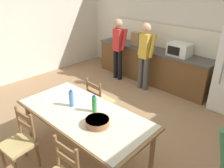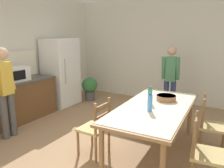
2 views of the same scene
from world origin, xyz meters
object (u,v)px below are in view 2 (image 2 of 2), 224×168
refrigerator (61,72)px  potted_plant (90,87)px  chair_side_near_right (211,125)px  dining_table (155,111)px  bottle_off_centre (150,95)px  microwave (15,74)px  person_by_table (170,77)px  chair_side_near_left (205,153)px  person_at_counter (5,88)px  bottle_near_centre (150,103)px  chair_side_far_left (96,128)px  serving_bowl (166,97)px

refrigerator → potted_plant: refrigerator is taller
chair_side_near_right → potted_plant: 3.62m
dining_table → bottle_off_centre: (0.10, 0.13, 0.20)m
microwave → person_by_table: 3.44m
bottle_off_centre → potted_plant: 3.07m
chair_side_near_left → person_at_counter: bearing=89.1°
dining_table → bottle_off_centre: bearing=51.2°
refrigerator → chair_side_near_left: 4.17m
chair_side_near_left → bottle_near_centre: bearing=69.9°
refrigerator → chair_side_far_left: (-1.69, -2.24, -0.44)m
refrigerator → chair_side_far_left: 2.84m
chair_side_near_left → refrigerator: bearing=60.0°
dining_table → chair_side_near_right: 0.95m
dining_table → person_at_counter: person_at_counter is taller
chair_side_far_left → chair_side_near_right: 1.84m
bottle_off_centre → chair_side_near_right: 1.09m
potted_plant → refrigerator: bearing=147.9°
bottle_off_centre → chair_side_far_left: 1.00m
bottle_near_centre → bottle_off_centre: bearing=20.2°
dining_table → chair_side_near_left: size_ratio=2.35×
person_by_table → potted_plant: 2.35m
dining_table → serving_bowl: bearing=-9.5°
person_at_counter → chair_side_near_left: bearing=-174.3°
serving_bowl → chair_side_far_left: size_ratio=0.35×
microwave → chair_side_near_right: bearing=-80.0°
bottle_off_centre → potted_plant: size_ratio=0.40×
bottle_off_centre → chair_side_near_right: (0.40, -0.90, -0.47)m
refrigerator → chair_side_near_right: 3.87m
microwave → chair_side_far_left: size_ratio=0.55×
refrigerator → person_by_table: (0.70, -2.72, 0.03)m
dining_table → bottle_near_centre: size_ratio=7.93×
chair_side_near_left → person_by_table: 2.63m
chair_side_near_right → person_by_table: 1.81m
person_by_table → serving_bowl: bearing=5.3°
chair_side_far_left → microwave: bearing=-96.4°
chair_side_near_left → person_at_counter: size_ratio=0.55×
dining_table → person_at_counter: 2.64m
bottle_near_centre → person_by_table: bearing=7.7°
refrigerator → potted_plant: (0.68, -0.43, -0.50)m
serving_bowl → potted_plant: bearing=60.3°
serving_bowl → person_at_counter: size_ratio=0.19×
chair_side_near_right → chair_side_far_left: bearing=117.7°
microwave → bottle_near_centre: 3.04m
microwave → dining_table: (0.17, -3.03, -0.33)m
person_at_counter → serving_bowl: bearing=-155.8°
dining_table → refrigerator: bearing=68.4°
bottle_near_centre → person_by_table: (2.16, 0.29, -0.00)m
chair_side_far_left → person_by_table: (2.40, -0.49, 0.46)m
microwave → dining_table: microwave is taller
chair_side_near_right → chair_side_near_left: 0.95m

